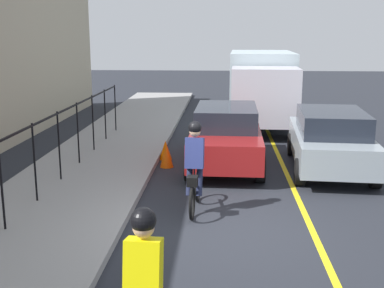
{
  "coord_description": "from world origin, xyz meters",
  "views": [
    {
      "loc": [
        -8.37,
        0.05,
        3.47
      ],
      "look_at": [
        2.67,
        0.74,
        1.0
      ],
      "focal_mm": 46.24,
      "sensor_mm": 36.0,
      "label": 1
    }
  ],
  "objects_px": {
    "traffic_cone_near": "(165,150)",
    "traffic_cone_far": "(167,155)",
    "cyclist_lead": "(195,167)",
    "parked_sedan_rear": "(226,135)",
    "box_truck_background": "(262,85)",
    "patrol_sedan": "(330,139)"
  },
  "relations": [
    {
      "from": "parked_sedan_rear",
      "to": "traffic_cone_far",
      "type": "distance_m",
      "value": 1.68
    },
    {
      "from": "parked_sedan_rear",
      "to": "traffic_cone_near",
      "type": "relative_size",
      "value": 8.21
    },
    {
      "from": "box_truck_background",
      "to": "traffic_cone_near",
      "type": "relative_size",
      "value": 12.57
    },
    {
      "from": "patrol_sedan",
      "to": "box_truck_background",
      "type": "xyz_separation_m",
      "value": [
        6.57,
        1.28,
        0.73
      ]
    },
    {
      "from": "traffic_cone_near",
      "to": "parked_sedan_rear",
      "type": "bearing_deg",
      "value": -106.4
    },
    {
      "from": "cyclist_lead",
      "to": "patrol_sedan",
      "type": "bearing_deg",
      "value": -42.11
    },
    {
      "from": "parked_sedan_rear",
      "to": "traffic_cone_near",
      "type": "distance_m",
      "value": 1.85
    },
    {
      "from": "cyclist_lead",
      "to": "parked_sedan_rear",
      "type": "height_order",
      "value": "cyclist_lead"
    },
    {
      "from": "cyclist_lead",
      "to": "box_truck_background",
      "type": "distance_m",
      "value": 10.08
    },
    {
      "from": "patrol_sedan",
      "to": "traffic_cone_far",
      "type": "relative_size",
      "value": 6.97
    },
    {
      "from": "cyclist_lead",
      "to": "traffic_cone_far",
      "type": "xyz_separation_m",
      "value": [
        3.31,
        0.94,
        -0.59
      ]
    },
    {
      "from": "parked_sedan_rear",
      "to": "cyclist_lead",
      "type": "bearing_deg",
      "value": -8.68
    },
    {
      "from": "traffic_cone_near",
      "to": "cyclist_lead",
      "type": "bearing_deg",
      "value": -165.59
    },
    {
      "from": "cyclist_lead",
      "to": "patrol_sedan",
      "type": "xyz_separation_m",
      "value": [
        3.28,
        -3.3,
        -0.09
      ]
    },
    {
      "from": "parked_sedan_rear",
      "to": "traffic_cone_far",
      "type": "xyz_separation_m",
      "value": [
        -0.32,
        1.57,
        -0.5
      ]
    },
    {
      "from": "traffic_cone_near",
      "to": "traffic_cone_far",
      "type": "relative_size",
      "value": 0.83
    },
    {
      "from": "patrol_sedan",
      "to": "parked_sedan_rear",
      "type": "bearing_deg",
      "value": 86.43
    },
    {
      "from": "parked_sedan_rear",
      "to": "traffic_cone_near",
      "type": "xyz_separation_m",
      "value": [
        0.5,
        1.69,
        -0.55
      ]
    },
    {
      "from": "parked_sedan_rear",
      "to": "box_truck_background",
      "type": "distance_m",
      "value": 6.41
    },
    {
      "from": "patrol_sedan",
      "to": "traffic_cone_near",
      "type": "height_order",
      "value": "patrol_sedan"
    },
    {
      "from": "cyclist_lead",
      "to": "parked_sedan_rear",
      "type": "relative_size",
      "value": 0.41
    },
    {
      "from": "patrol_sedan",
      "to": "cyclist_lead",
      "type": "bearing_deg",
      "value": 138.84
    }
  ]
}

